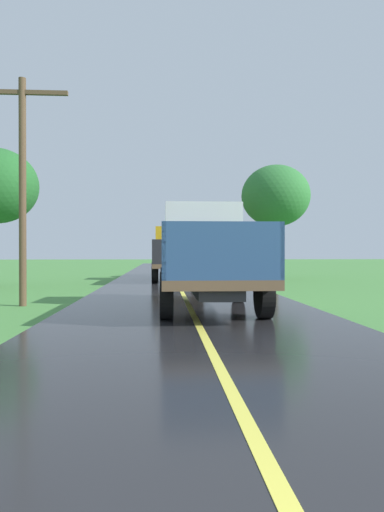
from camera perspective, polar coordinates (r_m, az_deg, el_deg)
The scene contains 4 objects.
banana_truck_near at distance 12.32m, azimuth 1.60°, elevation 0.28°, with size 2.38×5.82×2.80m.
banana_truck_far at distance 24.17m, azimuth -2.05°, elevation 0.36°, with size 2.38×5.81×2.80m.
utility_pole_roadside at distance 13.90m, azimuth -20.18°, elevation 8.81°, with size 2.51×0.20×6.37m.
roadside_tree_near_left at distance 26.65m, azimuth 10.28°, elevation 7.28°, with size 3.85×3.85×6.43m.
Camera 1 is at (-0.70, -0.20, 1.50)m, focal length 32.42 mm.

